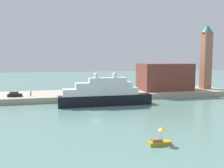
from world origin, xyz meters
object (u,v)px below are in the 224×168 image
Objects in this scene: small_motorboat at (159,140)px; harbor_building at (165,77)px; parked_car at (15,95)px; person_figure at (31,93)px; large_yacht at (104,94)px; bell_tower at (206,55)px; mooring_bollard at (80,95)px.

harbor_building is (25.81, 52.00, 5.98)m from small_motorboat.
person_figure reaches higher than parked_car.
parked_car is 4.85m from person_figure.
large_yacht is 24.96m from person_figure.
large_yacht is 49.24m from bell_tower.
harbor_building reaches higher than mooring_bollard.
mooring_bollard is at bearing -166.43° from harbor_building.
person_figure is (-66.58, -3.96, -12.74)m from bell_tower.
large_yacht is 35.21m from small_motorboat.
large_yacht is 39.34× the size of mooring_bollard.
large_yacht is at bearing -54.13° from mooring_bollard.
harbor_building is 54.33m from parked_car.
small_motorboat is at bearing -63.84° from person_figure.
bell_tower reaches higher than parked_car.
bell_tower reaches higher than person_figure.
small_motorboat is 0.19× the size of harbor_building.
mooring_bollard is (15.35, -3.55, -0.48)m from person_figure.
person_figure is 15.77m from mooring_bollard.
person_figure is at bearing -176.60° from bell_tower.
mooring_bollard is (-33.74, -8.15, -4.70)m from harbor_building.
large_yacht is 32.39m from harbor_building.
harbor_building is 49.49m from person_figure.
harbor_building reaches higher than small_motorboat.
mooring_bollard is (20.18, -3.12, -0.32)m from parked_car.
parked_car is at bearing -174.93° from person_figure.
mooring_bollard is (-51.23, -7.51, -13.21)m from bell_tower.
bell_tower is at bearing 8.34° from mooring_bollard.
parked_car is (-28.12, 46.98, 1.61)m from small_motorboat.
person_figure is at bearing 166.97° from mooring_bollard.
bell_tower is 5.79× the size of parked_car.
bell_tower is 53.43m from mooring_bollard.
small_motorboat is 54.78m from parked_car.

